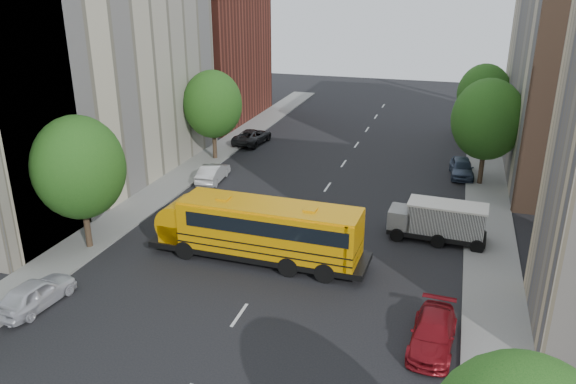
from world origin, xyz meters
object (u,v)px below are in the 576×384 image
at_px(parked_car_0, 35,293).
at_px(street_tree_1, 79,168).
at_px(street_tree_4, 488,120).
at_px(school_bus, 256,227).
at_px(parked_car_1, 213,173).
at_px(parked_car_2, 252,136).
at_px(parked_car_4, 462,168).
at_px(parked_car_3, 433,333).
at_px(street_tree_5, 484,94).
at_px(street_tree_2, 213,104).
at_px(safari_truck, 439,221).
at_px(parked_car_5, 464,126).

bearing_deg(parked_car_0, street_tree_1, -72.03).
bearing_deg(street_tree_4, parked_car_0, -130.48).
bearing_deg(street_tree_4, street_tree_1, -140.71).
relative_size(street_tree_4, school_bus, 0.65).
bearing_deg(parked_car_1, parked_car_2, -90.13).
bearing_deg(parked_car_4, street_tree_4, -52.80).
relative_size(parked_car_3, parked_car_4, 1.03).
bearing_deg(parked_car_4, school_bus, -125.66).
bearing_deg(parked_car_3, street_tree_5, 89.58).
distance_m(street_tree_2, parked_car_0, 24.52).
relative_size(street_tree_1, safari_truck, 1.36).
relative_size(street_tree_1, parked_car_4, 1.84).
relative_size(school_bus, safari_truck, 2.16).
bearing_deg(parked_car_0, safari_truck, -138.80).
bearing_deg(parked_car_3, safari_truck, 95.32).
bearing_deg(safari_truck, school_bus, -146.95).
height_order(parked_car_2, parked_car_4, parked_car_4).
xyz_separation_m(parked_car_3, parked_car_4, (0.80, 23.31, 0.09)).
distance_m(parked_car_1, parked_car_3, 24.08).
bearing_deg(street_tree_1, parked_car_5, 58.39).
bearing_deg(parked_car_4, street_tree_1, -141.33).
distance_m(safari_truck, parked_car_2, 24.48).
bearing_deg(street_tree_4, parked_car_4, 132.04).
relative_size(street_tree_2, parked_car_2, 1.53).
height_order(safari_truck, parked_car_4, safari_truck).
relative_size(street_tree_5, parked_car_2, 1.49).
bearing_deg(school_bus, street_tree_5, 68.56).
height_order(parked_car_2, parked_car_5, parked_car_2).
relative_size(parked_car_2, parked_car_3, 1.13).
bearing_deg(parked_car_4, parked_car_2, 163.40).
xyz_separation_m(parked_car_1, parked_car_3, (17.60, -16.43, -0.05)).
bearing_deg(parked_car_5, street_tree_2, -146.08).
bearing_deg(parked_car_4, street_tree_2, 179.47).
bearing_deg(parked_car_2, parked_car_5, -147.85).
relative_size(street_tree_1, street_tree_5, 1.05).
bearing_deg(parked_car_2, street_tree_1, 91.43).
height_order(parked_car_0, parked_car_1, parked_car_0).
distance_m(street_tree_2, parked_car_1, 7.09).
xyz_separation_m(street_tree_5, school_bus, (-12.15, -28.47, -2.75)).
relative_size(street_tree_4, safari_truck, 1.40).
relative_size(street_tree_4, street_tree_5, 1.08).
bearing_deg(parked_car_0, street_tree_2, -81.56).
height_order(safari_truck, parked_car_5, safari_truck).
height_order(parked_car_0, parked_car_3, parked_car_0).
distance_m(school_bus, parked_car_3, 11.35).
xyz_separation_m(street_tree_4, parked_car_3, (-2.20, -21.76, -4.43)).
height_order(street_tree_2, street_tree_4, street_tree_4).
xyz_separation_m(school_bus, safari_truck, (9.58, 5.47, -0.67)).
bearing_deg(street_tree_2, safari_truck, -29.53).
height_order(parked_car_1, parked_car_4, parked_car_4).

